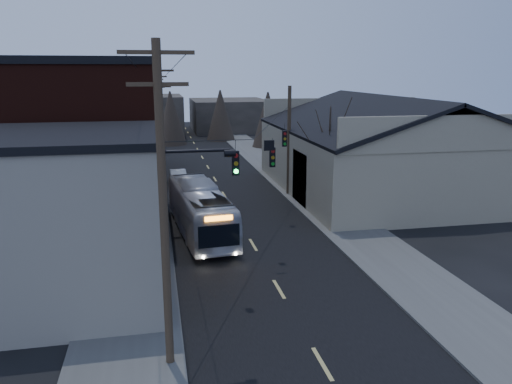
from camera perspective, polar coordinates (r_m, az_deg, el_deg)
road_surface at (r=43.54m, az=-4.41°, el=0.94°), size 9.00×110.00×0.02m
sidewalk_left at (r=43.24m, az=-12.98°, el=0.60°), size 4.00×110.00×0.12m
sidewalk_right at (r=44.76m, az=3.88°, el=1.36°), size 4.00×110.00×0.12m
building_clapboard at (r=22.35m, az=-20.97°, el=-3.04°), size 8.00×8.00×7.00m
building_brick at (r=32.84m, az=-19.93°, el=4.84°), size 10.00×12.00×10.00m
building_left_far at (r=48.74m, az=-16.60°, el=5.94°), size 9.00×14.00×7.00m
warehouse at (r=41.92m, az=14.38°, el=3.80°), size 16.16×20.60×7.73m
building_far_left at (r=77.44m, az=-12.20°, el=8.50°), size 10.00×12.00×6.00m
building_far_right at (r=83.35m, az=-3.09°, el=8.78°), size 12.00×14.00×5.00m
bare_tree at (r=34.72m, az=8.32°, el=3.61°), size 0.40×0.40×7.20m
utility_lines at (r=36.65m, az=-8.25°, el=6.28°), size 11.24×45.28×10.50m
bus at (r=30.08m, az=-6.37°, el=-2.07°), size 3.38×10.67×2.92m
parked_car at (r=43.52m, az=-8.87°, el=1.65°), size 1.47×3.88×1.26m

